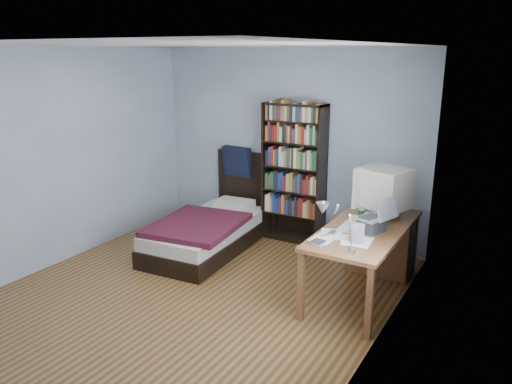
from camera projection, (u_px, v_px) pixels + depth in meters
room at (192, 178)px, 4.86m from camera, size 4.20×4.24×2.50m
desk at (378, 241)px, 5.51m from camera, size 0.75×1.71×0.73m
crt_monitor at (385, 189)px, 5.31m from camera, size 0.59×0.55×0.53m
laptop at (374, 222)px, 4.88m from camera, size 0.37×0.35×0.36m
desk_lamp at (328, 213)px, 4.04m from camera, size 0.21×0.47×0.56m
keyboard at (354, 224)px, 5.07m from camera, size 0.20×0.49×0.05m
speaker at (358, 234)px, 4.59m from camera, size 0.10×0.10×0.19m
soda_can at (361, 215)px, 5.23m from camera, size 0.06×0.06×0.12m
mouse at (373, 218)px, 5.27m from camera, size 0.06×0.11×0.04m
phone_silver at (332, 233)px, 4.85m from camera, size 0.06×0.11×0.02m
phone_grey at (325, 235)px, 4.78m from camera, size 0.08×0.10×0.02m
external_drive at (318, 243)px, 4.60m from camera, size 0.14×0.14×0.02m
bookshelf at (294, 173)px, 6.49m from camera, size 0.82×0.30×1.82m
bed at (211, 228)px, 6.38m from camera, size 1.11×2.01×1.16m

